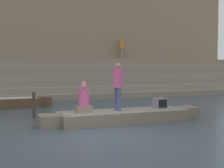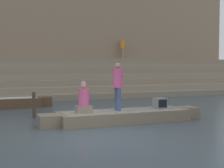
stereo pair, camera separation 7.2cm
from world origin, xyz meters
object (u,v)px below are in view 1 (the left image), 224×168
rowboat_main (124,116)px  person_on_steps (121,47)px  person_rowing (84,100)px  person_standing (118,83)px  tv_set (160,103)px  mooring_post (34,105)px

rowboat_main → person_on_steps: 14.21m
person_rowing → person_standing: bearing=-0.4°
rowboat_main → person_rowing: size_ratio=5.65×
person_standing → tv_set: person_standing is taller
mooring_post → person_on_steps: 13.89m
rowboat_main → mooring_post: size_ratio=6.09×
person_rowing → mooring_post: (-1.40, 2.01, -0.33)m
rowboat_main → tv_set: size_ratio=13.65×
tv_set → person_rowing: bearing=175.2°
person_standing → tv_set: bearing=5.0°
person_rowing → tv_set: (3.07, 0.11, -0.23)m
rowboat_main → mooring_post: bearing=143.5°
tv_set → mooring_post: mooring_post is taller
person_on_steps → person_rowing: bearing=44.2°
person_rowing → tv_set: 3.08m
rowboat_main → person_standing: size_ratio=3.56×
rowboat_main → tv_set: bearing=3.6°
mooring_post → person_on_steps: size_ratio=0.61×
person_standing → person_on_steps: bearing=68.9°
rowboat_main → tv_set: tv_set is taller
rowboat_main → mooring_post: mooring_post is taller
tv_set → mooring_post: (-4.48, 1.90, -0.09)m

